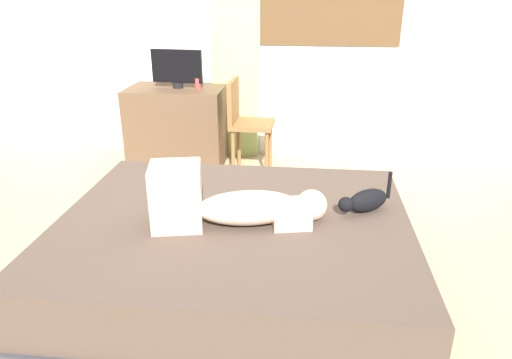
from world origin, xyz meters
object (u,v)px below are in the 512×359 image
bed (235,253)px  tv_monitor (177,68)px  cat (365,201)px  chair_by_desk (244,119)px  desk (178,126)px  cup (198,83)px  person_lying (231,203)px

bed → tv_monitor: (-0.83, 1.99, 0.70)m
cat → tv_monitor: (-1.55, 1.83, 0.41)m
tv_monitor → chair_by_desk: (0.65, -0.18, -0.41)m
cat → chair_by_desk: chair_by_desk is taller
tv_monitor → chair_by_desk: tv_monitor is taller
desk → tv_monitor: size_ratio=1.87×
bed → cup: cup is taller
tv_monitor → cup: bearing=-2.1°
tv_monitor → cup: tv_monitor is taller
cat → cup: cup is taller
person_lying → chair_by_desk: 1.88m
chair_by_desk → bed: bearing=-84.2°
bed → desk: 2.17m
cat → desk: bearing=130.8°
bed → chair_by_desk: 1.85m
bed → cat: cat is taller
cup → chair_by_desk: size_ratio=0.11×
person_lying → desk: (-0.85, 2.05, -0.18)m
person_lying → cat: size_ratio=3.04×
desk → cup: cup is taller
bed → cup: size_ratio=20.52×
bed → person_lying: bearing=-96.5°
person_lying → chair_by_desk: bearing=95.4°
person_lying → cup: cup is taller
desk → person_lying: bearing=-67.4°
desk → cup: bearing=-1.8°
bed → tv_monitor: 2.27m
person_lying → desk: size_ratio=1.05×
bed → chair_by_desk: size_ratio=2.30×
bed → cup: 2.16m
cup → chair_by_desk: chair_by_desk is taller
cat → desk: size_ratio=0.34×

